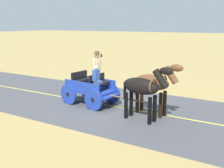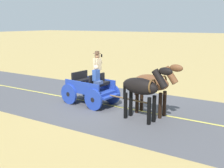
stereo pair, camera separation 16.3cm
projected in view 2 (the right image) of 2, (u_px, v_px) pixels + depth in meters
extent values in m
plane|color=tan|center=(103.00, 104.00, 12.60)|extent=(200.00, 200.00, 0.00)
cube|color=#4C4C51|center=(103.00, 104.00, 12.60)|extent=(6.37, 160.00, 0.01)
cube|color=#DBCC4C|center=(103.00, 104.00, 12.60)|extent=(0.12, 160.00, 0.00)
cube|color=#1E3899|center=(90.00, 90.00, 12.53)|extent=(1.45, 2.32, 0.12)
cube|color=#1E3899|center=(98.00, 82.00, 12.91)|extent=(0.30, 2.08, 0.44)
cube|color=#1E3899|center=(82.00, 87.00, 12.03)|extent=(0.30, 2.08, 0.44)
cube|color=#1E3899|center=(111.00, 97.00, 11.82)|extent=(1.10, 0.36, 0.08)
cube|color=#1E3899|center=(72.00, 90.00, 13.29)|extent=(0.74, 0.28, 0.06)
cube|color=black|center=(100.00, 84.00, 12.09)|extent=(1.05, 0.48, 0.14)
cube|color=black|center=(97.00, 79.00, 12.15)|extent=(1.02, 0.20, 0.44)
cube|color=black|center=(82.00, 81.00, 12.75)|extent=(1.05, 0.48, 0.14)
cube|color=black|center=(80.00, 76.00, 12.81)|extent=(1.02, 0.20, 0.44)
cylinder|color=#1E3899|center=(112.00, 94.00, 12.61)|extent=(0.21, 0.97, 0.96)
cylinder|color=black|center=(112.00, 94.00, 12.61)|extent=(0.14, 0.22, 0.21)
cylinder|color=#1E3899|center=(93.00, 100.00, 11.61)|extent=(0.21, 0.97, 0.96)
cylinder|color=black|center=(93.00, 100.00, 11.61)|extent=(0.14, 0.22, 0.21)
cylinder|color=#1E3899|center=(88.00, 89.00, 13.54)|extent=(0.21, 0.97, 0.96)
cylinder|color=black|center=(88.00, 89.00, 13.54)|extent=(0.14, 0.22, 0.21)
cylinder|color=#1E3899|center=(69.00, 94.00, 12.54)|extent=(0.21, 0.97, 0.96)
cylinder|color=black|center=(69.00, 94.00, 12.54)|extent=(0.14, 0.22, 0.21)
cylinder|color=brown|center=(129.00, 99.00, 11.23)|extent=(0.30, 1.99, 0.07)
cylinder|color=black|center=(95.00, 70.00, 11.70)|extent=(0.02, 0.02, 1.30)
cylinder|color=#384C7F|center=(97.00, 80.00, 12.34)|extent=(0.22, 0.22, 0.90)
cube|color=tan|center=(97.00, 64.00, 12.18)|extent=(0.36, 0.26, 0.56)
sphere|color=#9E7051|center=(97.00, 56.00, 12.09)|extent=(0.22, 0.22, 0.22)
cylinder|color=#473323|center=(97.00, 53.00, 12.06)|extent=(0.36, 0.36, 0.01)
cylinder|color=#473323|center=(97.00, 52.00, 12.05)|extent=(0.20, 0.20, 0.10)
cylinder|color=tan|center=(100.00, 60.00, 12.25)|extent=(0.27, 0.11, 0.32)
cube|color=black|center=(102.00, 56.00, 12.24)|extent=(0.03, 0.07, 0.14)
cube|color=#384C7F|center=(98.00, 82.00, 11.79)|extent=(0.32, 0.35, 0.14)
cube|color=#2D4C99|center=(96.00, 75.00, 11.79)|extent=(0.32, 0.23, 0.48)
sphere|color=beige|center=(96.00, 67.00, 11.72)|extent=(0.20, 0.20, 0.20)
ellipsoid|color=brown|center=(151.00, 82.00, 10.90)|extent=(0.74, 1.62, 0.64)
cylinder|color=black|center=(164.00, 104.00, 10.90)|extent=(0.15, 0.15, 1.05)
cylinder|color=black|center=(160.00, 106.00, 10.62)|extent=(0.15, 0.15, 1.05)
cylinder|color=black|center=(142.00, 99.00, 11.56)|extent=(0.15, 0.15, 1.05)
cylinder|color=black|center=(137.00, 101.00, 11.28)|extent=(0.15, 0.15, 1.05)
cylinder|color=brown|center=(171.00, 75.00, 10.31)|extent=(0.34, 0.67, 0.73)
ellipsoid|color=brown|center=(176.00, 68.00, 10.11)|extent=(0.28, 0.56, 0.28)
cube|color=black|center=(170.00, 74.00, 10.31)|extent=(0.12, 0.51, 0.56)
cylinder|color=black|center=(136.00, 87.00, 11.42)|extent=(0.11, 0.11, 0.70)
torus|color=brown|center=(163.00, 82.00, 10.56)|extent=(0.55, 0.13, 0.55)
ellipsoid|color=black|center=(140.00, 86.00, 10.25)|extent=(0.77, 1.62, 0.64)
cylinder|color=black|center=(154.00, 109.00, 10.23)|extent=(0.15, 0.15, 1.05)
cylinder|color=black|center=(149.00, 111.00, 9.96)|extent=(0.15, 0.15, 1.05)
cylinder|color=black|center=(131.00, 104.00, 10.91)|extent=(0.15, 0.15, 1.05)
cylinder|color=black|center=(126.00, 106.00, 10.64)|extent=(0.15, 0.15, 1.05)
cylinder|color=black|center=(160.00, 79.00, 9.64)|extent=(0.35, 0.68, 0.73)
ellipsoid|color=black|center=(166.00, 71.00, 9.43)|extent=(0.29, 0.57, 0.28)
cube|color=black|center=(159.00, 78.00, 9.64)|extent=(0.13, 0.51, 0.56)
cylinder|color=black|center=(124.00, 91.00, 10.77)|extent=(0.11, 0.11, 0.70)
torus|color=brown|center=(152.00, 86.00, 9.89)|extent=(0.55, 0.15, 0.55)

